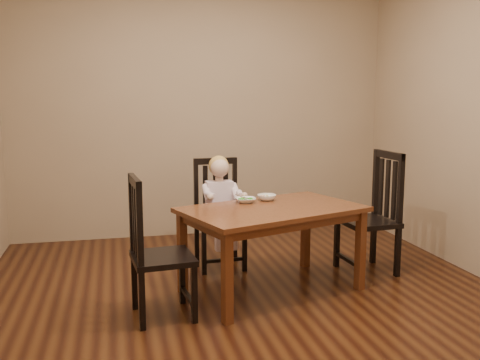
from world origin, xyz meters
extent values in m
cube|color=#42220E|center=(0.00, 0.00, 0.00)|extent=(4.00, 4.00, 0.01)
cube|color=#987F60|center=(0.00, 2.00, 1.35)|extent=(4.00, 0.01, 2.70)
cube|color=#987F60|center=(0.00, -2.00, 1.35)|extent=(4.00, 0.01, 2.70)
cube|color=#472610|center=(0.22, 0.14, 0.64)|extent=(1.51, 1.18, 0.04)
cube|color=#472610|center=(0.22, 0.14, 0.59)|extent=(1.37, 1.04, 0.07)
cube|color=#472610|center=(-0.23, -0.37, 0.31)|extent=(0.08, 0.08, 0.63)
cube|color=#472610|center=(0.90, 0.01, 0.31)|extent=(0.08, 0.08, 0.63)
cube|color=#472610|center=(-0.45, 0.26, 0.31)|extent=(0.08, 0.08, 0.63)
cube|color=#472610|center=(0.68, 0.65, 0.31)|extent=(0.08, 0.08, 0.63)
cube|color=black|center=(-0.05, 0.81, 0.40)|extent=(0.42, 0.40, 0.04)
cube|color=black|center=(0.12, 0.98, 0.19)|extent=(0.04, 0.04, 0.38)
cube|color=black|center=(-0.23, 0.97, 0.19)|extent=(0.04, 0.04, 0.38)
cube|color=black|center=(0.13, 0.64, 0.19)|extent=(0.04, 0.04, 0.38)
cube|color=black|center=(-0.22, 0.63, 0.19)|extent=(0.04, 0.04, 0.38)
cube|color=black|center=(0.12, 0.98, 0.68)|extent=(0.04, 0.04, 0.53)
cube|color=black|center=(-0.23, 0.97, 0.68)|extent=(0.04, 0.04, 0.53)
cube|color=black|center=(-0.06, 0.97, 0.92)|extent=(0.39, 0.04, 0.06)
cube|color=black|center=(0.04, 0.98, 0.66)|extent=(0.04, 0.02, 0.46)
cube|color=black|center=(-0.06, 0.97, 0.66)|extent=(0.04, 0.02, 0.46)
cube|color=black|center=(-0.15, 0.97, 0.66)|extent=(0.04, 0.02, 0.46)
cube|color=black|center=(-0.63, -0.15, 0.41)|extent=(0.44, 0.46, 0.04)
cube|color=black|center=(-0.82, 0.01, 0.20)|extent=(0.04, 0.04, 0.39)
cube|color=black|center=(-0.79, -0.35, 0.20)|extent=(0.04, 0.04, 0.39)
cube|color=black|center=(-0.48, 0.05, 0.20)|extent=(0.04, 0.04, 0.39)
cube|color=black|center=(-0.45, -0.31, 0.20)|extent=(0.04, 0.04, 0.39)
cube|color=black|center=(-0.82, 0.01, 0.70)|extent=(0.04, 0.04, 0.54)
cube|color=black|center=(-0.79, -0.35, 0.70)|extent=(0.04, 0.04, 0.54)
cube|color=black|center=(-0.80, -0.17, 0.95)|extent=(0.07, 0.40, 0.06)
cube|color=black|center=(-0.81, -0.07, 0.67)|extent=(0.02, 0.04, 0.47)
cube|color=black|center=(-0.80, -0.17, 0.67)|extent=(0.02, 0.04, 0.47)
cube|color=black|center=(-0.80, -0.26, 0.67)|extent=(0.02, 0.04, 0.47)
cube|color=black|center=(1.15, 0.40, 0.44)|extent=(0.45, 0.47, 0.04)
cube|color=black|center=(1.34, 0.22, 0.21)|extent=(0.04, 0.04, 0.41)
cube|color=black|center=(1.32, 0.60, 0.21)|extent=(0.04, 0.04, 0.41)
cube|color=black|center=(0.98, 0.20, 0.21)|extent=(0.04, 0.04, 0.41)
cube|color=black|center=(0.95, 0.58, 0.21)|extent=(0.04, 0.04, 0.41)
cube|color=black|center=(1.34, 0.22, 0.74)|extent=(0.04, 0.04, 0.58)
cube|color=black|center=(1.32, 0.60, 0.74)|extent=(0.04, 0.04, 0.58)
cube|color=black|center=(1.33, 0.41, 1.00)|extent=(0.06, 0.43, 0.06)
cube|color=black|center=(1.34, 0.31, 0.71)|extent=(0.02, 0.05, 0.50)
cube|color=black|center=(1.33, 0.41, 0.71)|extent=(0.02, 0.05, 0.50)
cube|color=black|center=(1.32, 0.51, 0.71)|extent=(0.02, 0.05, 0.50)
imported|color=white|center=(0.07, 0.35, 0.68)|extent=(0.17, 0.17, 0.04)
imported|color=white|center=(0.26, 0.41, 0.68)|extent=(0.20, 0.20, 0.05)
cube|color=silver|center=(0.04, 0.32, 0.71)|extent=(0.12, 0.05, 0.05)
cube|color=silver|center=(0.04, 0.32, 0.70)|extent=(0.04, 0.04, 0.01)
camera|label=1|loc=(-0.92, -3.66, 1.50)|focal=40.00mm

